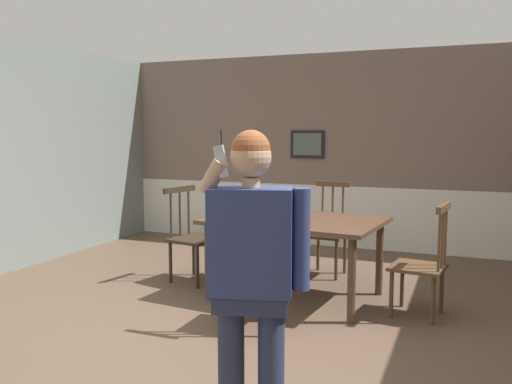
{
  "coord_description": "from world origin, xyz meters",
  "views": [
    {
      "loc": [
        1.77,
        -3.6,
        1.6
      ],
      "look_at": [
        0.49,
        -0.39,
        1.22
      ],
      "focal_mm": 37.63,
      "sensor_mm": 36.0,
      "label": 1
    }
  ],
  "objects_px": {
    "chair_by_doorway": "(192,236)",
    "dining_table": "(295,227)",
    "chair_opposite_corner": "(328,232)",
    "person_figure": "(252,265)",
    "chair_at_table_head": "(250,271)",
    "chair_near_window": "(422,264)"
  },
  "relations": [
    {
      "from": "chair_by_doorway",
      "to": "chair_at_table_head",
      "type": "xyz_separation_m",
      "value": [
        1.1,
        -1.06,
        -0.01
      ]
    },
    {
      "from": "dining_table",
      "to": "chair_by_doorway",
      "type": "relative_size",
      "value": 1.7
    },
    {
      "from": "dining_table",
      "to": "chair_at_table_head",
      "type": "height_order",
      "value": "chair_at_table_head"
    },
    {
      "from": "dining_table",
      "to": "chair_opposite_corner",
      "type": "height_order",
      "value": "chair_opposite_corner"
    },
    {
      "from": "dining_table",
      "to": "person_figure",
      "type": "xyz_separation_m",
      "value": [
        0.52,
        -2.37,
        0.23
      ]
    },
    {
      "from": "chair_opposite_corner",
      "to": "person_figure",
      "type": "bearing_deg",
      "value": 101.71
    },
    {
      "from": "chair_by_doorway",
      "to": "dining_table",
      "type": "bearing_deg",
      "value": 96.6
    },
    {
      "from": "person_figure",
      "to": "chair_by_doorway",
      "type": "bearing_deg",
      "value": -71.05
    },
    {
      "from": "chair_opposite_corner",
      "to": "person_figure",
      "type": "height_order",
      "value": "person_figure"
    },
    {
      "from": "chair_by_doorway",
      "to": "chair_opposite_corner",
      "type": "xyz_separation_m",
      "value": [
        1.29,
        0.81,
        -0.0
      ]
    },
    {
      "from": "chair_opposite_corner",
      "to": "person_figure",
      "type": "xyz_separation_m",
      "value": [
        0.43,
        -3.31,
        0.44
      ]
    },
    {
      "from": "chair_at_table_head",
      "to": "person_figure",
      "type": "height_order",
      "value": "person_figure"
    },
    {
      "from": "chair_by_doorway",
      "to": "chair_opposite_corner",
      "type": "height_order",
      "value": "chair_opposite_corner"
    },
    {
      "from": "dining_table",
      "to": "chair_opposite_corner",
      "type": "xyz_separation_m",
      "value": [
        0.09,
        0.93,
        -0.2
      ]
    },
    {
      "from": "person_figure",
      "to": "chair_near_window",
      "type": "bearing_deg",
      "value": -122.11
    },
    {
      "from": "chair_by_doorway",
      "to": "chair_at_table_head",
      "type": "height_order",
      "value": "chair_at_table_head"
    },
    {
      "from": "chair_near_window",
      "to": "chair_opposite_corner",
      "type": "height_order",
      "value": "chair_opposite_corner"
    },
    {
      "from": "chair_near_window",
      "to": "chair_opposite_corner",
      "type": "relative_size",
      "value": 0.96
    },
    {
      "from": "dining_table",
      "to": "chair_by_doorway",
      "type": "xyz_separation_m",
      "value": [
        -1.19,
        0.13,
        -0.2
      ]
    },
    {
      "from": "chair_at_table_head",
      "to": "chair_opposite_corner",
      "type": "bearing_deg",
      "value": 84.33
    },
    {
      "from": "dining_table",
      "to": "chair_by_doorway",
      "type": "height_order",
      "value": "chair_by_doorway"
    },
    {
      "from": "chair_near_window",
      "to": "chair_opposite_corner",
      "type": "xyz_separation_m",
      "value": [
        -1.1,
        1.06,
        0.02
      ]
    }
  ]
}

